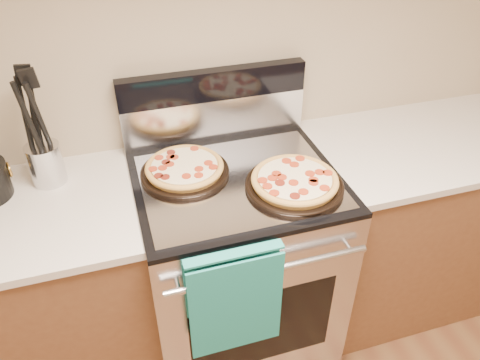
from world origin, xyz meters
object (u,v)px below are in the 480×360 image
object	(u,v)px
range_body	(237,265)
utensil_crock	(46,164)
pepperoni_pizza_front	(295,182)
pepperoni_pizza_back	(185,169)

from	to	relation	value
range_body	utensil_crock	distance (m)	0.88
range_body	pepperoni_pizza_front	world-z (taller)	pepperoni_pizza_front
range_body	utensil_crock	bearing A→B (deg)	163.64
pepperoni_pizza_back	utensil_crock	distance (m)	0.50
range_body	pepperoni_pizza_front	distance (m)	0.55
pepperoni_pizza_back	utensil_crock	size ratio (longest dim) A/B	2.13
range_body	pepperoni_pizza_back	world-z (taller)	pepperoni_pizza_back
pepperoni_pizza_front	utensil_crock	distance (m)	0.91
pepperoni_pizza_front	pepperoni_pizza_back	bearing A→B (deg)	150.95
range_body	utensil_crock	xyz separation A→B (m)	(-0.67, 0.20, 0.54)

